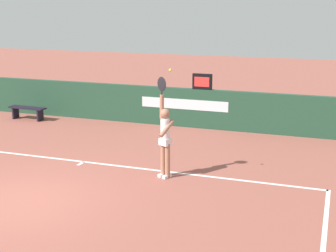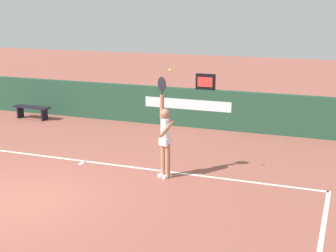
{
  "view_description": "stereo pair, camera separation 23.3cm",
  "coord_description": "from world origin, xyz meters",
  "px_view_note": "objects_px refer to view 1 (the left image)",
  "views": [
    {
      "loc": [
        6.14,
        -7.96,
        4.03
      ],
      "look_at": [
        2.5,
        2.37,
        1.28
      ],
      "focal_mm": 52.47,
      "sensor_mm": 36.0,
      "label": 1
    },
    {
      "loc": [
        6.36,
        -7.88,
        4.03
      ],
      "look_at": [
        2.5,
        2.37,
        1.28
      ],
      "focal_mm": 52.47,
      "sensor_mm": 36.0,
      "label": 2
    }
  ],
  "objects_px": {
    "speed_display": "(202,82)",
    "courtside_bench_near": "(27,110)",
    "tennis_player": "(165,137)",
    "tennis_ball": "(170,70)"
  },
  "relations": [
    {
      "from": "speed_display",
      "to": "courtside_bench_near",
      "type": "bearing_deg",
      "value": -171.65
    },
    {
      "from": "tennis_player",
      "to": "courtside_bench_near",
      "type": "height_order",
      "value": "tennis_player"
    },
    {
      "from": "speed_display",
      "to": "courtside_bench_near",
      "type": "height_order",
      "value": "speed_display"
    },
    {
      "from": "tennis_ball",
      "to": "courtside_bench_near",
      "type": "distance_m",
      "value": 8.32
    },
    {
      "from": "tennis_player",
      "to": "tennis_ball",
      "type": "bearing_deg",
      "value": -45.97
    },
    {
      "from": "speed_display",
      "to": "courtside_bench_near",
      "type": "xyz_separation_m",
      "value": [
        -6.16,
        -0.9,
        -1.21
      ]
    },
    {
      "from": "tennis_player",
      "to": "courtside_bench_near",
      "type": "distance_m",
      "value": 7.76
    },
    {
      "from": "speed_display",
      "to": "tennis_ball",
      "type": "relative_size",
      "value": 9.64
    },
    {
      "from": "tennis_player",
      "to": "tennis_ball",
      "type": "height_order",
      "value": "tennis_ball"
    },
    {
      "from": "speed_display",
      "to": "courtside_bench_near",
      "type": "distance_m",
      "value": 6.34
    }
  ]
}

